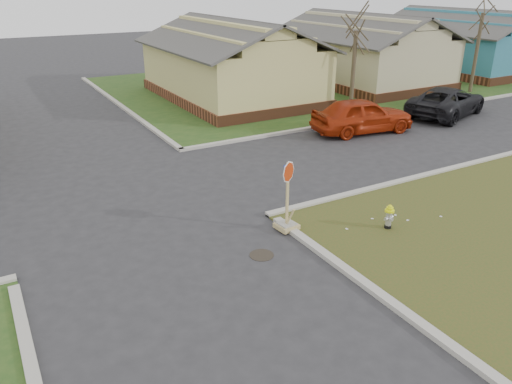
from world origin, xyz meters
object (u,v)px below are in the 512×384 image
dark_pickup (447,101)px  red_sedan (362,115)px  fire_hydrant (389,215)px  stop_sign (287,214)px

dark_pickup → red_sedan: bearing=74.1°
fire_hydrant → red_sedan: 10.01m
fire_hydrant → red_sedan: (5.93, 8.05, 0.37)m
fire_hydrant → stop_sign: (-2.55, 1.42, 0.04)m
fire_hydrant → stop_sign: bearing=144.0°
red_sedan → fire_hydrant: bearing=152.2°
stop_sign → dark_pickup: 15.98m
stop_sign → dark_pickup: bearing=19.1°
red_sedan → dark_pickup: red_sedan is taller
fire_hydrant → stop_sign: size_ratio=0.35×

